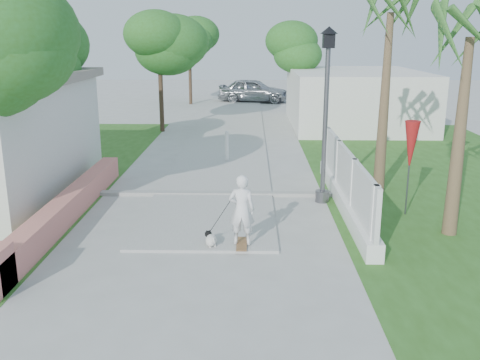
{
  "coord_description": "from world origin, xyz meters",
  "views": [
    {
      "loc": [
        1.02,
        -7.94,
        4.23
      ],
      "look_at": [
        0.78,
        3.58,
        1.1
      ],
      "focal_mm": 40.0,
      "sensor_mm": 36.0,
      "label": 1
    }
  ],
  "objects_px": {
    "parked_car": "(253,90)",
    "patio_umbrella": "(411,147)",
    "dog": "(211,239)",
    "skateboarder": "(240,211)",
    "street_lamp": "(326,110)",
    "bollard": "(227,145)"
  },
  "relations": [
    {
      "from": "street_lamp",
      "to": "dog",
      "type": "distance_m",
      "value": 4.76
    },
    {
      "from": "patio_umbrella",
      "to": "dog",
      "type": "height_order",
      "value": "patio_umbrella"
    },
    {
      "from": "dog",
      "to": "parked_car",
      "type": "xyz_separation_m",
      "value": [
        0.96,
        24.75,
        0.58
      ]
    },
    {
      "from": "bollard",
      "to": "dog",
      "type": "height_order",
      "value": "bollard"
    },
    {
      "from": "bollard",
      "to": "dog",
      "type": "xyz_separation_m",
      "value": [
        0.01,
        -7.72,
        -0.4
      ]
    },
    {
      "from": "street_lamp",
      "to": "bollard",
      "type": "distance_m",
      "value": 5.56
    },
    {
      "from": "dog",
      "to": "bollard",
      "type": "bearing_deg",
      "value": 67.24
    },
    {
      "from": "skateboarder",
      "to": "dog",
      "type": "height_order",
      "value": "skateboarder"
    },
    {
      "from": "patio_umbrella",
      "to": "parked_car",
      "type": "relative_size",
      "value": 0.51
    },
    {
      "from": "bollard",
      "to": "street_lamp",
      "type": "bearing_deg",
      "value": -59.04
    },
    {
      "from": "dog",
      "to": "patio_umbrella",
      "type": "bearing_deg",
      "value": 2.95
    },
    {
      "from": "bollard",
      "to": "dog",
      "type": "relative_size",
      "value": 2.27
    },
    {
      "from": "dog",
      "to": "parked_car",
      "type": "distance_m",
      "value": 24.78
    },
    {
      "from": "dog",
      "to": "parked_car",
      "type": "bearing_deg",
      "value": 64.97
    },
    {
      "from": "skateboarder",
      "to": "dog",
      "type": "distance_m",
      "value": 0.86
    },
    {
      "from": "parked_car",
      "to": "patio_umbrella",
      "type": "bearing_deg",
      "value": -163.81
    },
    {
      "from": "skateboarder",
      "to": "patio_umbrella",
      "type": "bearing_deg",
      "value": -146.74
    },
    {
      "from": "patio_umbrella",
      "to": "dog",
      "type": "relative_size",
      "value": 4.79
    },
    {
      "from": "skateboarder",
      "to": "parked_car",
      "type": "distance_m",
      "value": 24.72
    },
    {
      "from": "bollard",
      "to": "skateboarder",
      "type": "distance_m",
      "value": 7.71
    },
    {
      "from": "patio_umbrella",
      "to": "street_lamp",
      "type": "bearing_deg",
      "value": 152.24
    },
    {
      "from": "street_lamp",
      "to": "skateboarder",
      "type": "xyz_separation_m",
      "value": [
        -2.09,
        -3.18,
        -1.63
      ]
    }
  ]
}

